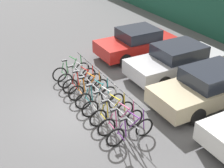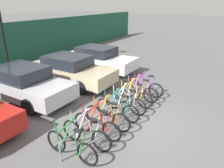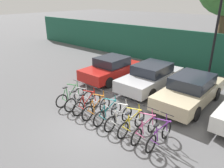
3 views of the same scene
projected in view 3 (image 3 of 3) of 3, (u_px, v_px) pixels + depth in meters
name	position (u px, v px, depth m)	size (l,w,h in m)	color
ground_plane	(100.00, 127.00, 8.70)	(120.00, 120.00, 0.00)	#59595B
hoarding_wall	(197.00, 52.00, 14.83)	(36.00, 0.16, 2.67)	#19513D
bike_rack	(110.00, 109.00, 9.03)	(5.35, 0.04, 0.57)	gray
bicycle_green	(71.00, 96.00, 10.44)	(0.68, 1.71, 1.05)	black
bicycle_silver	(79.00, 100.00, 10.05)	(0.68, 1.71, 1.05)	black
bicycle_red	(87.00, 104.00, 9.73)	(0.68, 1.71, 1.05)	black
bicycle_orange	(96.00, 108.00, 9.37)	(0.68, 1.71, 1.05)	black
bicycle_teal	(108.00, 113.00, 8.96)	(0.68, 1.71, 1.05)	black
bicycle_white	(119.00, 118.00, 8.61)	(0.68, 1.71, 1.05)	black
bicycle_yellow	(132.00, 124.00, 8.22)	(0.68, 1.71, 1.05)	black
bicycle_pink	(145.00, 129.00, 7.86)	(0.68, 1.71, 1.05)	black
bicycle_purple	(159.00, 136.00, 7.51)	(0.68, 1.71, 1.05)	black
car_red	(111.00, 68.00, 13.47)	(1.91, 3.96, 1.40)	red
car_silver	(151.00, 77.00, 12.11)	(1.91, 4.42, 1.40)	#B7B7BC
car_beige	(190.00, 90.00, 10.36)	(1.91, 4.59, 1.40)	#C1B28E
lamp_post	(220.00, 8.00, 12.27)	(0.24, 0.44, 7.72)	black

